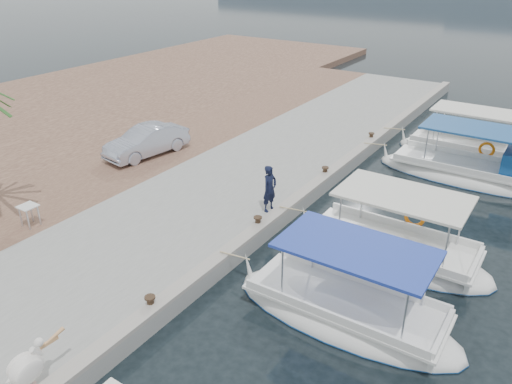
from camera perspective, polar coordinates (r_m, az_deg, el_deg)
ground at (r=15.54m, az=-1.75°, el=-8.09°), size 400.00×400.00×0.00m
concrete_quay at (r=20.52m, az=-0.67°, el=1.61°), size 6.00×40.00×0.50m
quay_curb at (r=19.12m, az=6.26°, el=0.57°), size 0.44×40.00×0.12m
cobblestone_strip at (r=23.46m, az=-10.90°, el=4.32°), size 4.00×40.00×0.50m
land_backing at (r=30.98m, az=-24.63°, el=7.69°), size 16.00×60.00×0.48m
fishing_caique_b at (r=13.59m, az=10.06°, el=-13.60°), size 6.28×2.31×2.83m
fishing_caique_c at (r=16.27m, az=15.09°, el=-6.85°), size 6.31×2.42×2.83m
fishing_caique_d at (r=22.83m, az=23.51°, el=1.77°), size 7.78×2.50×2.83m
fishing_caique_e at (r=25.38m, az=22.88°, el=4.07°), size 6.33×2.16×2.83m
mooring_bollards at (r=16.40m, az=0.21°, el=-3.26°), size 0.28×20.28×0.33m
pelican at (r=11.72m, az=-24.63°, el=-17.71°), size 0.50×1.34×1.04m
fisherman at (r=17.08m, az=1.58°, el=0.38°), size 0.47×0.65×1.66m
parked_car at (r=22.55m, az=-12.39°, el=5.71°), size 1.95×4.05×1.28m
folding_table at (r=17.86m, az=-24.54°, el=-2.03°), size 0.55×0.55×0.73m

